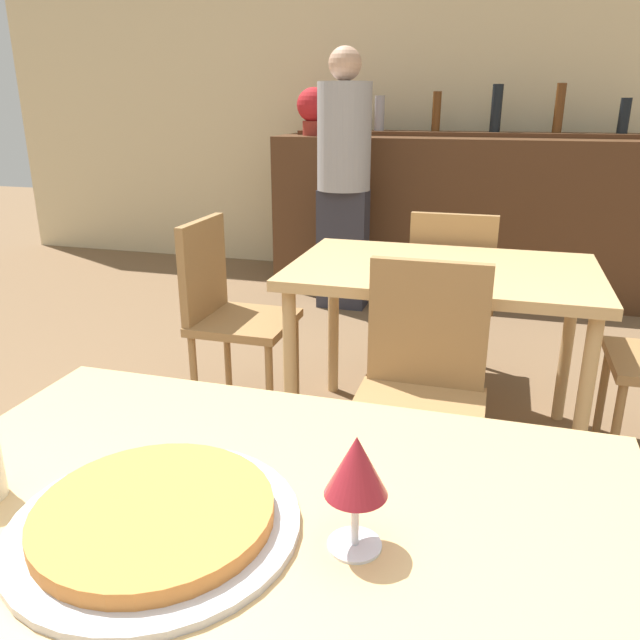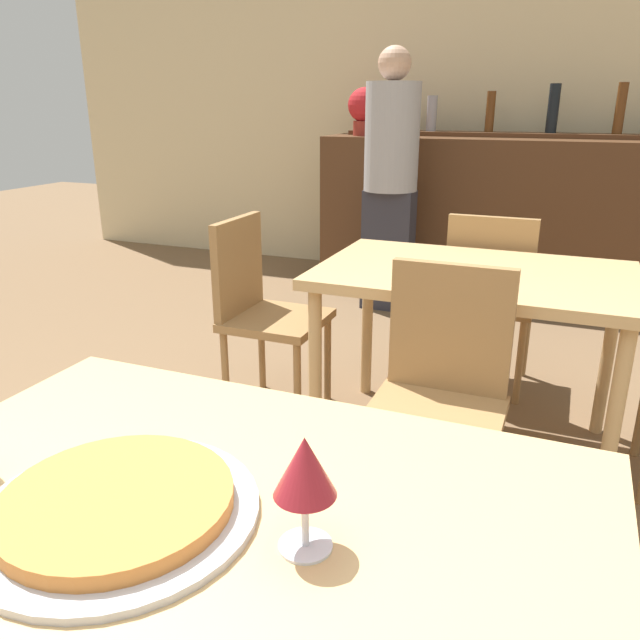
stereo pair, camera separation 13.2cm
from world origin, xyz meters
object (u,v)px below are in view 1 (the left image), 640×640
pizza_tray (155,518)px  wine_glass (356,469)px  person_standing (344,174)px  chair_far_side_left (227,305)px  potted_plant (314,109)px  chair_far_side_back (451,287)px  chair_far_side_front (421,382)px

pizza_tray → wine_glass: wine_glass is taller
person_standing → chair_far_side_left: bearing=-93.7°
potted_plant → chair_far_side_back: bearing=-54.3°
person_standing → wine_glass: 3.41m
pizza_tray → potted_plant: (-0.94, 3.88, 0.48)m
chair_far_side_front → pizza_tray: chair_far_side_front is taller
chair_far_side_back → wine_glass: wine_glass is taller
chair_far_side_left → potted_plant: (-0.25, 2.15, 0.78)m
chair_far_side_left → person_standing: (0.11, 1.62, 0.39)m
chair_far_side_back → person_standing: size_ratio=0.52×
chair_far_side_front → pizza_tray: (-0.22, -1.18, 0.30)m
chair_far_side_front → chair_far_side_left: same height
chair_far_side_left → wine_glass: size_ratio=5.39×
wine_glass → potted_plant: bearing=107.4°
chair_far_side_front → wine_glass: bearing=-87.6°
chair_far_side_back → potted_plant: (-1.15, 1.60, 0.78)m
pizza_tray → potted_plant: potted_plant is taller
chair_far_side_back → wine_glass: (0.05, -2.24, 0.40)m
person_standing → chair_far_side_back: bearing=-53.4°
chair_far_side_front → chair_far_side_back: (0.00, 1.09, 0.00)m
chair_far_side_back → person_standing: 1.39m
chair_far_side_back → pizza_tray: chair_far_side_back is taller
wine_glass → potted_plant: 4.04m
pizza_tray → chair_far_side_left: bearing=111.6°
chair_far_side_front → pizza_tray: bearing=-100.3°
pizza_tray → potted_plant: size_ratio=1.18×
chair_far_side_front → chair_far_side_left: 1.05m
pizza_tray → wine_glass: bearing=8.4°
chair_far_side_front → wine_glass: (0.05, -1.14, 0.40)m
chair_far_side_left → chair_far_side_back: bearing=-58.8°
pizza_tray → person_standing: size_ratio=0.24×
person_standing → potted_plant: bearing=124.0°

